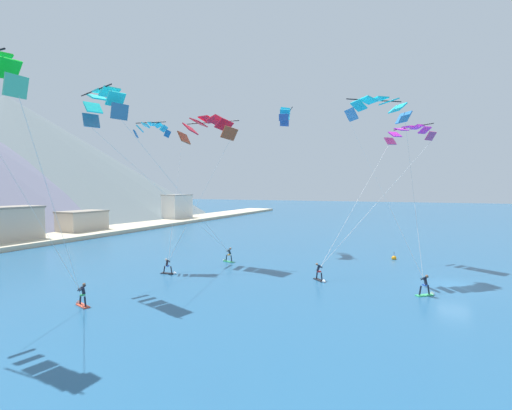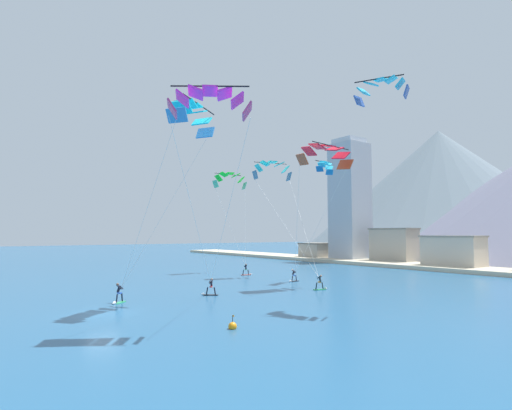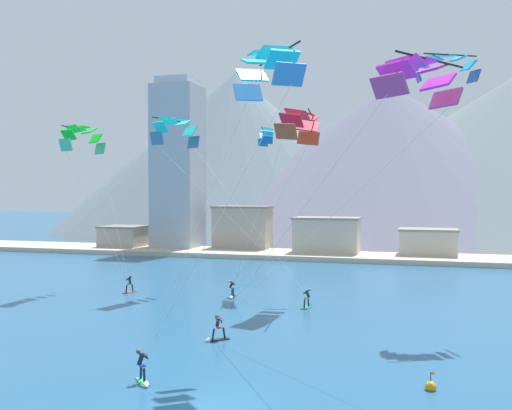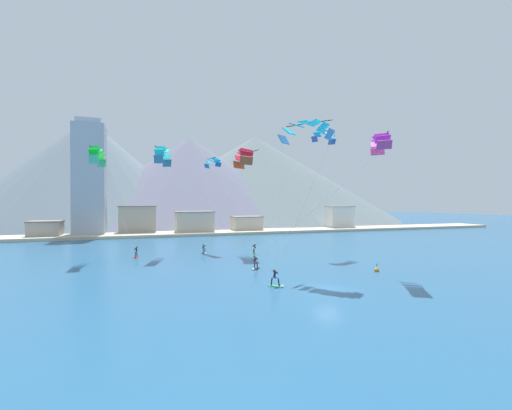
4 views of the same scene
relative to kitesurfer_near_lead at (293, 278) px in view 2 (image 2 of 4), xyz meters
name	(u,v)px [view 2 (image 2 of 4)]	position (x,y,z in m)	size (l,w,h in m)	color
ground_plane	(104,314)	(7.13, -25.53, -0.47)	(400.00, 400.00, 0.00)	#23567F
kitesurfer_near_lead	(293,278)	(0.00, 0.00, 0.00)	(0.73, 1.78, 1.66)	black
kitesurfer_near_trail	(247,272)	(-10.12, -0.11, 0.06)	(0.85, 1.78, 1.77)	#E54C33
kitesurfer_mid_center	(118,297)	(2.92, -23.18, 0.10)	(1.41, 1.60, 1.82)	#33B266
kitesurfer_far_left	(321,285)	(7.49, -2.48, 0.05)	(0.79, 1.79, 1.74)	#33B266
kitesurfer_far_right	(209,290)	(3.64, -14.38, 0.06)	(1.48, 1.55, 1.75)	black
parafoil_kite_near_lead	(325,153)	(6.39, -0.43, 15.11)	(7.66, 7.62, 15.47)	#AD4423
parafoil_kite_near_trail	(230,179)	(-15.48, 0.20, 14.55)	(5.93, 5.83, 14.76)	#49BC8E
parafoil_kite_mid_center	(192,115)	(8.21, -18.83, 15.96)	(7.91, 7.13, 15.97)	#337EC4
parafoil_kite_far_left	(272,169)	(-6.14, 1.58, 15.12)	(14.97, 7.21, 15.39)	teal
parafoil_kite_far_right	(210,101)	(16.14, -21.51, 14.48)	(14.43, 10.00, 14.47)	#BE377A
parafoil_kite_distant_high_outer	(381,87)	(18.17, -5.71, 18.36)	(4.71, 3.07, 2.09)	#3154A3
parafoil_kite_distant_low_drift	(325,166)	(2.18, 3.92, 14.64)	(2.37, 3.97, 1.65)	#125EA7
race_marker_buoy	(233,326)	(16.91, -20.15, -0.31)	(0.56, 0.56, 1.02)	orange
shoreline_strip	(472,270)	(7.13, 32.43, -0.12)	(180.00, 10.00, 0.70)	beige
shore_building_harbour_front	(453,252)	(3.49, 33.53, 2.46)	(9.64, 5.27, 5.85)	beige
shore_building_quay_west	(394,246)	(-10.28, 36.56, 3.19)	(9.04, 5.07, 7.30)	#A89E8E
shore_building_old_town	(316,251)	(-29.70, 33.75, 1.54)	(6.68, 6.01, 4.01)	#A89E8E
highrise_tower	(350,201)	(-20.97, 35.82, 13.18)	(7.00, 7.00, 27.73)	#A8ADB7
mountain_peak_west_ridge	(440,191)	(-27.73, 86.74, 19.07)	(88.99, 88.99, 39.08)	slate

